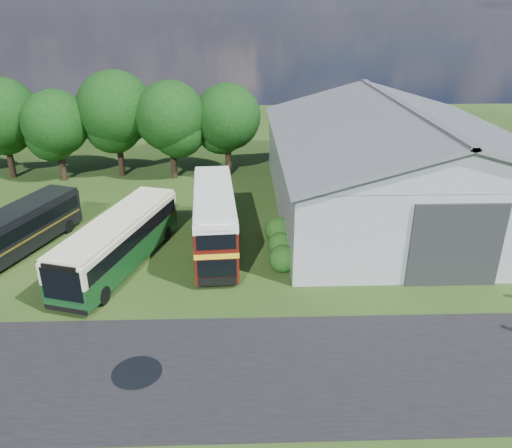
{
  "coord_description": "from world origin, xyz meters",
  "views": [
    {
      "loc": [
        3.15,
        -20.44,
        14.72
      ],
      "look_at": [
        4.05,
        8.0,
        2.18
      ],
      "focal_mm": 35.0,
      "sensor_mm": 36.0,
      "label": 1
    }
  ],
  "objects_px": {
    "bus_green_single": "(119,241)",
    "bus_maroon_double": "(215,221)",
    "bus_dark_single": "(15,231)",
    "storage_shed": "(396,156)"
  },
  "relations": [
    {
      "from": "storage_shed",
      "to": "bus_maroon_double",
      "type": "relative_size",
      "value": 2.48
    },
    {
      "from": "bus_green_single",
      "to": "bus_maroon_double",
      "type": "distance_m",
      "value": 6.0
    },
    {
      "from": "bus_green_single",
      "to": "bus_maroon_double",
      "type": "bearing_deg",
      "value": 35.16
    },
    {
      "from": "bus_maroon_double",
      "to": "bus_dark_single",
      "type": "relative_size",
      "value": 0.94
    },
    {
      "from": "bus_green_single",
      "to": "bus_dark_single",
      "type": "height_order",
      "value": "bus_green_single"
    },
    {
      "from": "storage_shed",
      "to": "bus_green_single",
      "type": "distance_m",
      "value": 21.47
    },
    {
      "from": "storage_shed",
      "to": "bus_dark_single",
      "type": "bearing_deg",
      "value": -164.66
    },
    {
      "from": "bus_green_single",
      "to": "bus_maroon_double",
      "type": "relative_size",
      "value": 1.17
    },
    {
      "from": "bus_maroon_double",
      "to": "bus_green_single",
      "type": "bearing_deg",
      "value": -165.38
    },
    {
      "from": "bus_green_single",
      "to": "bus_maroon_double",
      "type": "xyz_separation_m",
      "value": [
        5.67,
        1.9,
        0.44
      ]
    }
  ]
}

